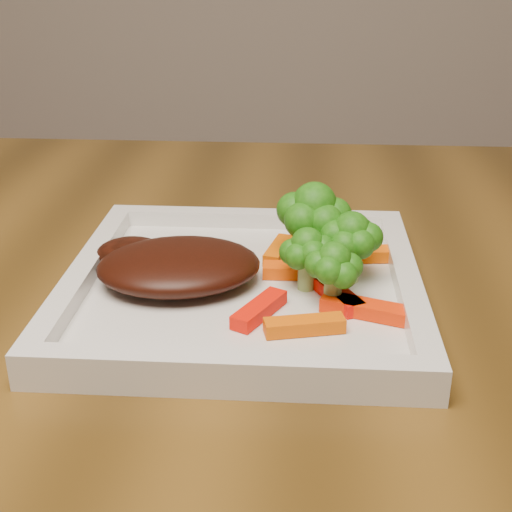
{
  "coord_description": "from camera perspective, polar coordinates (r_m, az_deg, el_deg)",
  "views": [
    {
      "loc": [
        -0.11,
        -0.34,
        1.01
      ],
      "look_at": [
        -0.14,
        0.16,
        0.79
      ],
      "focal_mm": 50.0,
      "sensor_mm": 36.0,
      "label": 1
    }
  ],
  "objects": [
    {
      "name": "plate",
      "position": [
        0.56,
        -1.02,
        -2.87
      ],
      "size": [
        0.27,
        0.27,
        0.01
      ],
      "primitive_type": "cube",
      "color": "silver",
      "rests_on": "dining_table"
    },
    {
      "name": "steak",
      "position": [
        0.56,
        -6.19,
        -0.77
      ],
      "size": [
        0.14,
        0.12,
        0.03
      ],
      "primitive_type": "ellipsoid",
      "rotation": [
        0.0,
        0.0,
        0.18
      ],
      "color": "#350F07",
      "rests_on": "plate"
    },
    {
      "name": "broccoli_0",
      "position": [
        0.58,
        4.63,
        2.4
      ],
      "size": [
        0.08,
        0.08,
        0.07
      ],
      "primitive_type": null,
      "rotation": [
        0.0,
        0.0,
        0.26
      ],
      "color": "#197313",
      "rests_on": "plate"
    },
    {
      "name": "broccoli_1",
      "position": [
        0.55,
        7.61,
        1.06
      ],
      "size": [
        0.07,
        0.07,
        0.06
      ],
      "primitive_type": null,
      "rotation": [
        0.0,
        0.0,
        0.35
      ],
      "color": "#266F12",
      "rests_on": "plate"
    },
    {
      "name": "broccoli_2",
      "position": [
        0.52,
        6.24,
        -1.01
      ],
      "size": [
        0.06,
        0.06,
        0.06
      ],
      "primitive_type": null,
      "rotation": [
        0.0,
        0.0,
        -0.21
      ],
      "color": "#236010",
      "rests_on": "plate"
    },
    {
      "name": "broccoli_3",
      "position": [
        0.54,
        4.11,
        0.35
      ],
      "size": [
        0.06,
        0.06,
        0.06
      ],
      "primitive_type": null,
      "rotation": [
        0.0,
        0.0,
        0.2
      ],
      "color": "#1B5C0F",
      "rests_on": "plate"
    },
    {
      "name": "carrot_0",
      "position": [
        0.49,
        3.89,
        -5.56
      ],
      "size": [
        0.06,
        0.03,
        0.01
      ],
      "primitive_type": "cube",
      "rotation": [
        0.0,
        0.0,
        0.23
      ],
      "color": "#E45A03",
      "rests_on": "plate"
    },
    {
      "name": "carrot_1",
      "position": [
        0.52,
        8.71,
        -4.18
      ],
      "size": [
        0.07,
        0.04,
        0.01
      ],
      "primitive_type": "cube",
      "rotation": [
        0.0,
        0.0,
        -0.34
      ],
      "color": "#F02C03",
      "rests_on": "plate"
    },
    {
      "name": "carrot_2",
      "position": [
        0.51,
        0.26,
        -4.3
      ],
      "size": [
        0.04,
        0.06,
        0.01
      ],
      "primitive_type": "cube",
      "rotation": [
        0.0,
        0.0,
        1.08
      ],
      "color": "#F71204",
      "rests_on": "plate"
    },
    {
      "name": "carrot_3",
      "position": [
        0.6,
        8.6,
        0.16
      ],
      "size": [
        0.06,
        0.02,
        0.01
      ],
      "primitive_type": "cube",
      "rotation": [
        0.0,
        0.0,
        0.1
      ],
      "color": "#FF5E04",
      "rests_on": "plate"
    },
    {
      "name": "carrot_4",
      "position": [
        0.6,
        1.81,
        0.45
      ],
      "size": [
        0.02,
        0.05,
        0.01
      ],
      "primitive_type": "cube",
      "rotation": [
        0.0,
        0.0,
        1.34
      ],
      "color": "#F06003",
      "rests_on": "plate"
    },
    {
      "name": "carrot_5",
      "position": [
        0.53,
        6.5,
        -3.09
      ],
      "size": [
        0.04,
        0.06,
        0.01
      ],
      "primitive_type": "cube",
      "rotation": [
        0.0,
        0.0,
        -1.09
      ],
      "color": "#F51104",
      "rests_on": "plate"
    },
    {
      "name": "carrot_6",
      "position": [
        0.57,
        3.8,
        -1.19
      ],
      "size": [
        0.06,
        0.02,
        0.01
      ],
      "primitive_type": "cube",
      "rotation": [
        0.0,
        0.0,
        0.0
      ],
      "color": "#FC4C04",
      "rests_on": "plate"
    }
  ]
}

